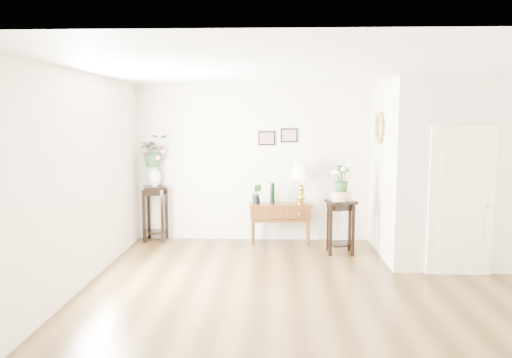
{
  "coord_description": "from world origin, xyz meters",
  "views": [
    {
      "loc": [
        -0.52,
        -6.2,
        2.19
      ],
      "look_at": [
        -0.79,
        1.3,
        1.29
      ],
      "focal_mm": 35.0,
      "sensor_mm": 36.0,
      "label": 1
    }
  ],
  "objects_px": {
    "plant_stand_b": "(340,227)",
    "table_lamp": "(301,184)",
    "console_table": "(280,224)",
    "plant_stand_a": "(156,214)"
  },
  "relations": [
    {
      "from": "plant_stand_b",
      "to": "table_lamp",
      "type": "bearing_deg",
      "value": 136.85
    },
    {
      "from": "console_table",
      "to": "table_lamp",
      "type": "relative_size",
      "value": 1.47
    },
    {
      "from": "console_table",
      "to": "plant_stand_a",
      "type": "height_order",
      "value": "plant_stand_a"
    },
    {
      "from": "console_table",
      "to": "plant_stand_a",
      "type": "relative_size",
      "value": 1.09
    },
    {
      "from": "plant_stand_b",
      "to": "console_table",
      "type": "bearing_deg",
      "value": 149.53
    },
    {
      "from": "table_lamp",
      "to": "plant_stand_b",
      "type": "bearing_deg",
      "value": -43.15
    },
    {
      "from": "plant_stand_a",
      "to": "plant_stand_b",
      "type": "bearing_deg",
      "value": -12.97
    },
    {
      "from": "plant_stand_b",
      "to": "plant_stand_a",
      "type": "bearing_deg",
      "value": 167.03
    },
    {
      "from": "plant_stand_a",
      "to": "console_table",
      "type": "bearing_deg",
      "value": -4.31
    },
    {
      "from": "table_lamp",
      "to": "plant_stand_b",
      "type": "height_order",
      "value": "table_lamp"
    }
  ]
}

